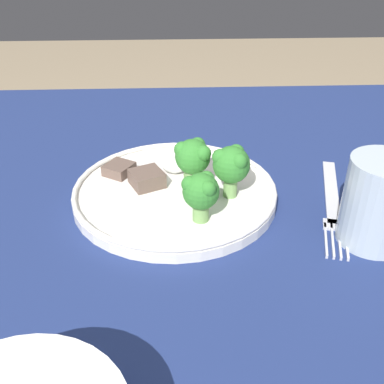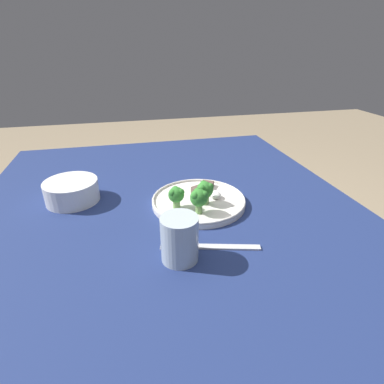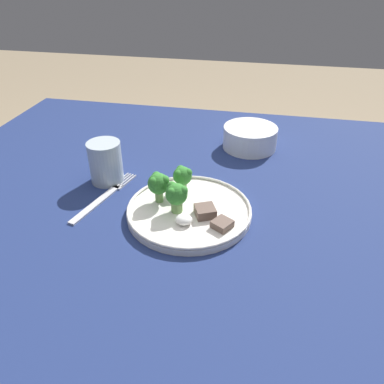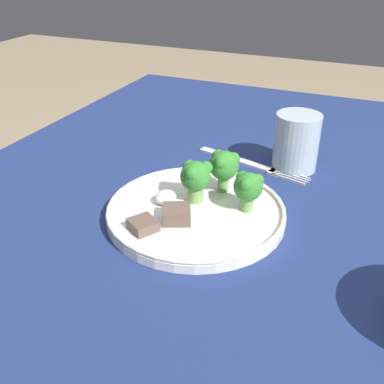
{
  "view_description": "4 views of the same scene",
  "coord_description": "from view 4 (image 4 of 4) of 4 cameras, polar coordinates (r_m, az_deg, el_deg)",
  "views": [
    {
      "loc": [
        0.03,
        0.38,
        0.99
      ],
      "look_at": [
        0.01,
        -0.05,
        0.73
      ],
      "focal_mm": 42.0,
      "sensor_mm": 36.0,
      "label": 1
    },
    {
      "loc": [
        -0.62,
        0.09,
        1.08
      ],
      "look_at": [
        0.04,
        -0.06,
        0.74
      ],
      "focal_mm": 28.0,
      "sensor_mm": 36.0,
      "label": 2
    },
    {
      "loc": [
        0.15,
        -0.65,
        1.13
      ],
      "look_at": [
        0.04,
        -0.07,
        0.75
      ],
      "focal_mm": 35.0,
      "sensor_mm": 36.0,
      "label": 3
    },
    {
      "loc": [
        0.5,
        0.12,
        1.03
      ],
      "look_at": [
        0.03,
        -0.09,
        0.74
      ],
      "focal_mm": 42.0,
      "sensor_mm": 36.0,
      "label": 4
    }
  ],
  "objects": [
    {
      "name": "table",
      "position": [
        0.67,
        7.85,
        -9.89
      ],
      "size": [
        1.18,
        0.97,
        0.7
      ],
      "color": "navy",
      "rests_on": "ground_plane"
    },
    {
      "name": "dinner_plate",
      "position": [
        0.6,
        0.49,
        -2.5
      ],
      "size": [
        0.24,
        0.24,
        0.02
      ],
      "color": "white",
      "rests_on": "table"
    },
    {
      "name": "broccoli_floret_near_rim_left",
      "position": [
        0.6,
        0.43,
        1.94
      ],
      "size": [
        0.04,
        0.04,
        0.06
      ],
      "color": "#709E56",
      "rests_on": "dinner_plate"
    },
    {
      "name": "broccoli_floret_back_left",
      "position": [
        0.63,
        4.08,
        3.4
      ],
      "size": [
        0.04,
        0.04,
        0.06
      ],
      "color": "#709E56",
      "rests_on": "dinner_plate"
    },
    {
      "name": "drinking_glass",
      "position": [
        0.74,
        13.07,
        5.86
      ],
      "size": [
        0.07,
        0.07,
        0.09
      ],
      "color": "#B2C1CC",
      "rests_on": "table"
    },
    {
      "name": "meat_slice_middle_slice",
      "position": [
        0.56,
        -6.24,
        -4.17
      ],
      "size": [
        0.04,
        0.04,
        0.01
      ],
      "color": "brown",
      "rests_on": "dinner_plate"
    },
    {
      "name": "meat_slice_front_slice",
      "position": [
        0.58,
        -1.97,
        -2.83
      ],
      "size": [
        0.05,
        0.05,
        0.02
      ],
      "color": "brown",
      "rests_on": "dinner_plate"
    },
    {
      "name": "broccoli_floret_center_left",
      "position": [
        0.59,
        7.13,
        0.65
      ],
      "size": [
        0.04,
        0.04,
        0.05
      ],
      "color": "#709E56",
      "rests_on": "dinner_plate"
    },
    {
      "name": "sauce_dollop",
      "position": [
        0.61,
        -3.35,
        -0.67
      ],
      "size": [
        0.03,
        0.03,
        0.02
      ],
      "color": "white",
      "rests_on": "dinner_plate"
    },
    {
      "name": "fork",
      "position": [
        0.75,
        7.43,
        3.55
      ],
      "size": [
        0.07,
        0.2,
        0.0
      ],
      "color": "silver",
      "rests_on": "table"
    }
  ]
}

